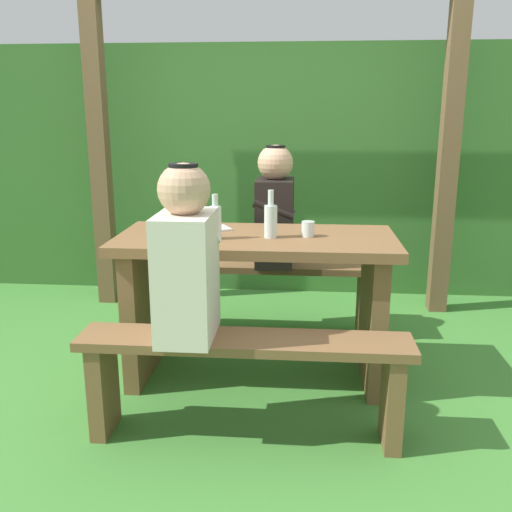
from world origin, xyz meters
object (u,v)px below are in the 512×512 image
at_px(bench_near, 244,367).
at_px(cell_phone, 222,228).
at_px(bottle_right, 215,221).
at_px(bench_far, 264,284).
at_px(drinking_glass, 308,229).
at_px(bottle_left, 271,220).
at_px(person_black_coat, 275,210).
at_px(person_white_shirt, 186,259).
at_px(picnic_table, 256,283).

bearing_deg(bench_near, cell_phone, 104.80).
relative_size(bottle_right, cell_phone, 1.58).
xyz_separation_m(bench_far, drinking_glass, (0.26, -0.59, 0.48)).
distance_m(bottle_left, cell_phone, 0.34).
height_order(person_black_coat, bottle_left, person_black_coat).
bearing_deg(person_white_shirt, picnic_table, 68.13).
height_order(picnic_table, bench_near, picnic_table).
distance_m(drinking_glass, cell_phone, 0.48).
bearing_deg(cell_phone, bench_far, 37.97).
height_order(picnic_table, bottle_left, bottle_left).
distance_m(bench_near, cell_phone, 0.88).
bearing_deg(person_white_shirt, cell_phone, 86.94).
relative_size(bench_near, cell_phone, 10.00).
bearing_deg(bench_far, person_black_coat, -2.90).
xyz_separation_m(person_white_shirt, cell_phone, (0.04, 0.74, -0.02)).
bearing_deg(picnic_table, person_white_shirt, -111.87).
height_order(bench_near, drinking_glass, drinking_glass).
xyz_separation_m(bench_far, person_white_shirt, (-0.23, -1.17, 0.46)).
relative_size(picnic_table, drinking_glass, 18.16).
xyz_separation_m(bench_near, cell_phone, (-0.20, 0.74, 0.44)).
relative_size(bench_near, bottle_right, 6.35).
xyz_separation_m(picnic_table, person_black_coat, (0.07, 0.58, 0.28)).
bearing_deg(person_black_coat, drinking_glass, -71.82).
bearing_deg(bottle_right, person_white_shirt, -95.08).
relative_size(person_white_shirt, cell_phone, 5.14).
relative_size(bench_near, bench_far, 1.00).
relative_size(person_white_shirt, bottle_left, 3.04).
bearing_deg(picnic_table, person_black_coat, 83.60).
height_order(person_white_shirt, drinking_glass, person_white_shirt).
bearing_deg(drinking_glass, cell_phone, 161.10).
height_order(picnic_table, bottle_right, bottle_right).
bearing_deg(bench_near, picnic_table, 90.00).
relative_size(picnic_table, bottle_left, 5.92).
relative_size(picnic_table, person_black_coat, 1.95).
distance_m(bench_far, person_black_coat, 0.47).
distance_m(bench_near, person_white_shirt, 0.52).
bearing_deg(person_black_coat, bench_far, 177.10).
distance_m(bench_near, bottle_right, 0.75).
bearing_deg(bottle_left, drinking_glass, 10.23).
xyz_separation_m(drinking_glass, bottle_right, (-0.45, -0.09, 0.05)).
distance_m(drinking_glass, bottle_right, 0.46).
bearing_deg(drinking_glass, person_white_shirt, -130.41).
relative_size(bottle_left, cell_phone, 1.69).
distance_m(person_white_shirt, drinking_glass, 0.76).
distance_m(picnic_table, bottle_left, 0.35).
bearing_deg(picnic_table, bottle_right, -154.60).
distance_m(bench_far, person_white_shirt, 1.28).
bearing_deg(bench_near, bench_far, 90.00).
bearing_deg(drinking_glass, picnic_table, 178.96).
relative_size(picnic_table, person_white_shirt, 1.95).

